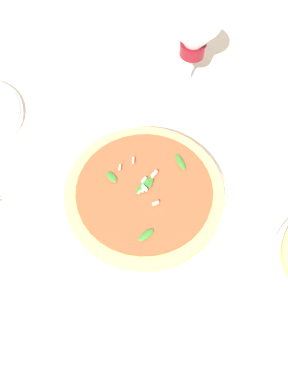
# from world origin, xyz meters

# --- Properties ---
(ground_plane) EXTENTS (6.00, 6.00, 0.00)m
(ground_plane) POSITION_xyz_m (0.00, 0.00, 0.00)
(ground_plane) COLOR beige
(pizza_arugula_main) EXTENTS (0.31, 0.31, 0.05)m
(pizza_arugula_main) POSITION_xyz_m (0.01, 0.01, 0.02)
(pizza_arugula_main) COLOR white
(pizza_arugula_main) RESTS_ON ground_plane
(wine_glass) EXTENTS (0.09, 0.09, 0.15)m
(wine_glass) POSITION_xyz_m (0.23, 0.21, 0.11)
(wine_glass) COLOR white
(wine_glass) RESTS_ON ground_plane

